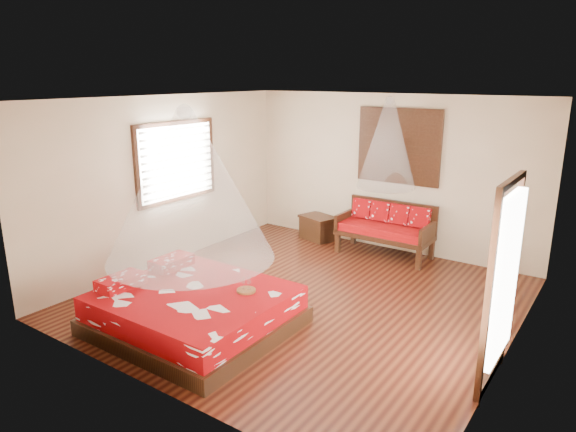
% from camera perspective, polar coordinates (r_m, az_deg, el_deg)
% --- Properties ---
extents(room, '(5.54, 5.54, 2.84)m').
position_cam_1_polar(room, '(7.04, 1.99, 1.40)').
color(room, black).
rests_on(room, ground).
extents(bed, '(2.25, 2.03, 0.65)m').
position_cam_1_polar(bed, '(6.67, -10.45, -10.16)').
color(bed, black).
rests_on(bed, floor).
extents(daybed, '(1.65, 0.73, 0.94)m').
position_cam_1_polar(daybed, '(9.23, 10.88, -1.14)').
color(daybed, black).
rests_on(daybed, floor).
extents(storage_chest, '(0.78, 0.66, 0.46)m').
position_cam_1_polar(storage_chest, '(10.01, 3.35, -1.27)').
color(storage_chest, black).
rests_on(storage_chest, floor).
extents(shutter_panel, '(1.52, 0.06, 1.32)m').
position_cam_1_polar(shutter_panel, '(9.25, 12.19, 7.59)').
color(shutter_panel, black).
rests_on(shutter_panel, wall_back).
extents(window_left, '(0.10, 1.74, 1.34)m').
position_cam_1_polar(window_left, '(8.85, -12.24, 5.94)').
color(window_left, black).
rests_on(window_left, wall_left).
extents(glazed_door, '(0.08, 1.02, 2.16)m').
position_cam_1_polar(glazed_door, '(5.62, 22.47, -7.04)').
color(glazed_door, black).
rests_on(glazed_door, floor).
extents(wine_tray, '(0.24, 0.24, 0.19)m').
position_cam_1_polar(wine_tray, '(6.45, -4.67, -7.95)').
color(wine_tray, brown).
rests_on(wine_tray, bed).
extents(mosquito_net_main, '(2.02, 2.02, 1.80)m').
position_cam_1_polar(mosquito_net_main, '(6.15, -11.02, 3.35)').
color(mosquito_net_main, white).
rests_on(mosquito_net_main, ceiling).
extents(mosquito_net_daybed, '(0.99, 0.99, 1.50)m').
position_cam_1_polar(mosquito_net_daybed, '(8.81, 11.03, 7.93)').
color(mosquito_net_daybed, white).
rests_on(mosquito_net_daybed, ceiling).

